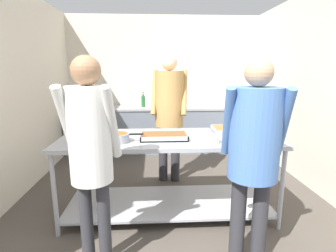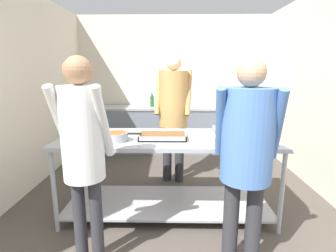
{
  "view_description": "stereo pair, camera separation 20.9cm",
  "coord_description": "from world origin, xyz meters",
  "px_view_note": "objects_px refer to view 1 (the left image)",
  "views": [
    {
      "loc": [
        -0.22,
        -1.07,
        1.58
      ],
      "look_at": [
        -0.06,
        1.74,
        0.98
      ],
      "focal_mm": 28.0,
      "sensor_mm": 36.0,
      "label": 1
    },
    {
      "loc": [
        -0.01,
        -1.07,
        1.58
      ],
      "look_at": [
        -0.06,
        1.74,
        0.98
      ],
      "focal_mm": 28.0,
      "sensor_mm": 36.0,
      "label": 2
    }
  ],
  "objects_px": {
    "serving_tray_vegetables": "(232,130)",
    "water_bottle": "(143,100)",
    "sauce_pan": "(117,137)",
    "plate_stack": "(206,139)",
    "broccoli_bowl": "(84,136)",
    "guest_serving_left": "(254,145)",
    "guest_serving_right": "(90,144)",
    "serving_tray_roast": "(164,136)",
    "cook_behind_counter": "(169,106)"
  },
  "relations": [
    {
      "from": "serving_tray_vegetables",
      "to": "water_bottle",
      "type": "distance_m",
      "value": 2.45
    },
    {
      "from": "sauce_pan",
      "to": "serving_tray_vegetables",
      "type": "distance_m",
      "value": 1.33
    },
    {
      "from": "serving_tray_vegetables",
      "to": "water_bottle",
      "type": "bearing_deg",
      "value": 116.94
    },
    {
      "from": "plate_stack",
      "to": "serving_tray_vegetables",
      "type": "xyz_separation_m",
      "value": [
        0.4,
        0.44,
        -0.01
      ]
    },
    {
      "from": "broccoli_bowl",
      "to": "guest_serving_left",
      "type": "xyz_separation_m",
      "value": [
        1.47,
        -0.74,
        0.1
      ]
    },
    {
      "from": "sauce_pan",
      "to": "guest_serving_left",
      "type": "xyz_separation_m",
      "value": [
        1.13,
        -0.66,
        0.1
      ]
    },
    {
      "from": "broccoli_bowl",
      "to": "guest_serving_right",
      "type": "height_order",
      "value": "guest_serving_right"
    },
    {
      "from": "sauce_pan",
      "to": "serving_tray_roast",
      "type": "distance_m",
      "value": 0.48
    },
    {
      "from": "plate_stack",
      "to": "water_bottle",
      "type": "xyz_separation_m",
      "value": [
        -0.71,
        2.62,
        0.1
      ]
    },
    {
      "from": "serving_tray_roast",
      "to": "sauce_pan",
      "type": "bearing_deg",
      "value": -167.97
    },
    {
      "from": "serving_tray_vegetables",
      "to": "cook_behind_counter",
      "type": "height_order",
      "value": "cook_behind_counter"
    },
    {
      "from": "serving_tray_vegetables",
      "to": "guest_serving_left",
      "type": "xyz_separation_m",
      "value": [
        -0.15,
        -1.03,
        0.12
      ]
    },
    {
      "from": "broccoli_bowl",
      "to": "cook_behind_counter",
      "type": "distance_m",
      "value": 1.36
    },
    {
      "from": "broccoli_bowl",
      "to": "serving_tray_roast",
      "type": "bearing_deg",
      "value": 1.45
    },
    {
      "from": "broccoli_bowl",
      "to": "guest_serving_left",
      "type": "height_order",
      "value": "guest_serving_left"
    },
    {
      "from": "serving_tray_roast",
      "to": "guest_serving_right",
      "type": "distance_m",
      "value": 0.97
    },
    {
      "from": "serving_tray_vegetables",
      "to": "guest_serving_left",
      "type": "relative_size",
      "value": 0.27
    },
    {
      "from": "broccoli_bowl",
      "to": "water_bottle",
      "type": "distance_m",
      "value": 2.53
    },
    {
      "from": "guest_serving_right",
      "to": "water_bottle",
      "type": "distance_m",
      "value": 3.24
    },
    {
      "from": "guest_serving_right",
      "to": "serving_tray_vegetables",
      "type": "bearing_deg",
      "value": 37.17
    },
    {
      "from": "sauce_pan",
      "to": "guest_serving_left",
      "type": "relative_size",
      "value": 0.23
    },
    {
      "from": "water_bottle",
      "to": "serving_tray_vegetables",
      "type": "bearing_deg",
      "value": -63.06
    },
    {
      "from": "plate_stack",
      "to": "guest_serving_right",
      "type": "xyz_separation_m",
      "value": [
        -0.98,
        -0.6,
        0.14
      ]
    },
    {
      "from": "sauce_pan",
      "to": "guest_serving_right",
      "type": "distance_m",
      "value": 0.69
    },
    {
      "from": "guest_serving_left",
      "to": "water_bottle",
      "type": "height_order",
      "value": "guest_serving_left"
    },
    {
      "from": "plate_stack",
      "to": "water_bottle",
      "type": "height_order",
      "value": "water_bottle"
    },
    {
      "from": "serving_tray_roast",
      "to": "cook_behind_counter",
      "type": "distance_m",
      "value": 0.98
    },
    {
      "from": "sauce_pan",
      "to": "broccoli_bowl",
      "type": "bearing_deg",
      "value": 166.95
    },
    {
      "from": "plate_stack",
      "to": "serving_tray_vegetables",
      "type": "relative_size",
      "value": 0.58
    },
    {
      "from": "cook_behind_counter",
      "to": "plate_stack",
      "type": "bearing_deg",
      "value": -75.17
    },
    {
      "from": "guest_serving_left",
      "to": "guest_serving_right",
      "type": "height_order",
      "value": "guest_serving_right"
    },
    {
      "from": "guest_serving_right",
      "to": "water_bottle",
      "type": "bearing_deg",
      "value": 85.26
    },
    {
      "from": "serving_tray_roast",
      "to": "serving_tray_vegetables",
      "type": "xyz_separation_m",
      "value": [
        0.81,
        0.27,
        0.0
      ]
    },
    {
      "from": "sauce_pan",
      "to": "plate_stack",
      "type": "xyz_separation_m",
      "value": [
        0.88,
        -0.07,
        -0.01
      ]
    },
    {
      "from": "sauce_pan",
      "to": "serving_tray_vegetables",
      "type": "relative_size",
      "value": 0.84
    },
    {
      "from": "plate_stack",
      "to": "serving_tray_vegetables",
      "type": "height_order",
      "value": "plate_stack"
    },
    {
      "from": "guest_serving_left",
      "to": "cook_behind_counter",
      "type": "height_order",
      "value": "cook_behind_counter"
    },
    {
      "from": "plate_stack",
      "to": "cook_behind_counter",
      "type": "height_order",
      "value": "cook_behind_counter"
    },
    {
      "from": "cook_behind_counter",
      "to": "water_bottle",
      "type": "distance_m",
      "value": 1.56
    },
    {
      "from": "broccoli_bowl",
      "to": "cook_behind_counter",
      "type": "height_order",
      "value": "cook_behind_counter"
    },
    {
      "from": "serving_tray_roast",
      "to": "cook_behind_counter",
      "type": "height_order",
      "value": "cook_behind_counter"
    },
    {
      "from": "cook_behind_counter",
      "to": "sauce_pan",
      "type": "bearing_deg",
      "value": -119.0
    },
    {
      "from": "serving_tray_vegetables",
      "to": "water_bottle",
      "type": "relative_size",
      "value": 1.56
    },
    {
      "from": "sauce_pan",
      "to": "plate_stack",
      "type": "relative_size",
      "value": 1.45
    },
    {
      "from": "sauce_pan",
      "to": "plate_stack",
      "type": "bearing_deg",
      "value": -4.48
    },
    {
      "from": "cook_behind_counter",
      "to": "water_bottle",
      "type": "relative_size",
      "value": 6.1
    },
    {
      "from": "broccoli_bowl",
      "to": "plate_stack",
      "type": "height_order",
      "value": "broccoli_bowl"
    },
    {
      "from": "serving_tray_roast",
      "to": "water_bottle",
      "type": "bearing_deg",
      "value": 97.02
    },
    {
      "from": "serving_tray_roast",
      "to": "guest_serving_right",
      "type": "xyz_separation_m",
      "value": [
        -0.57,
        -0.77,
        0.15
      ]
    },
    {
      "from": "serving_tray_roast",
      "to": "cook_behind_counter",
      "type": "bearing_deg",
      "value": 83.15
    }
  ]
}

